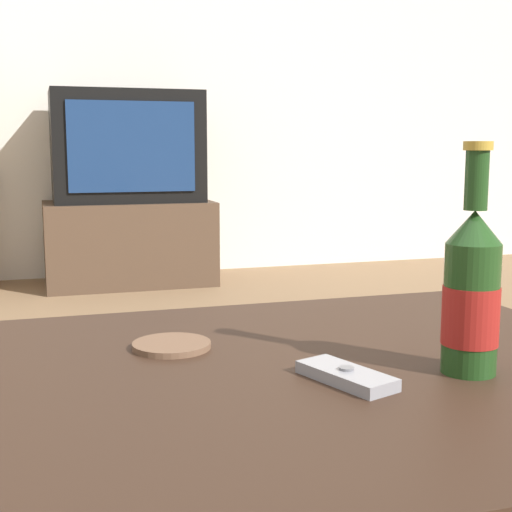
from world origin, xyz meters
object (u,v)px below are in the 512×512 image
television (127,147)px  cell_phone (346,376)px  beer_bottle (471,293)px  tv_stand (129,243)px

television → cell_phone: (-0.11, -2.79, -0.26)m
television → beer_bottle: size_ratio=2.66×
television → beer_bottle: bearing=-89.3°
tv_stand → television: size_ratio=1.14×
television → beer_bottle: television is taller
tv_stand → beer_bottle: size_ratio=3.04×
beer_bottle → cell_phone: 0.17m
beer_bottle → cell_phone: beer_bottle is taller
television → beer_bottle: 2.80m
television → cell_phone: television is taller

